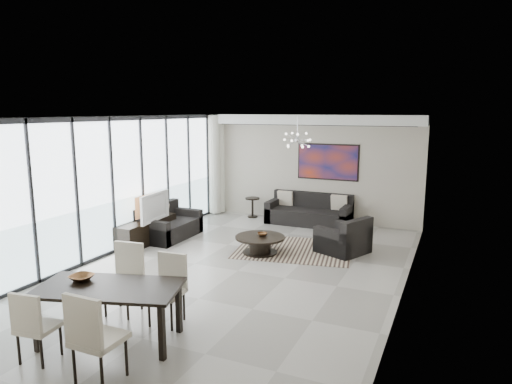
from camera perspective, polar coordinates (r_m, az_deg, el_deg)
The scene contains 20 objects.
room_shell at distance 8.26m, azimuth 0.53°, elevation -0.77°, with size 6.00×9.00×2.90m.
window_wall at distance 10.03m, azimuth -17.13°, elevation 0.83°, with size 0.37×8.95×2.90m.
soffit at distance 12.31m, azimuth 6.63°, elevation 8.96°, with size 5.98×0.40×0.26m, color white.
painting at distance 12.41m, azimuth 8.96°, elevation 3.73°, with size 1.68×0.04×0.98m, color #AD3518.
chandelier at distance 10.53m, azimuth 5.19°, elevation 6.50°, with size 0.66×0.66×0.71m.
rug at distance 10.14m, azimuth 4.77°, elevation -7.14°, with size 2.47×1.90×0.01m, color black.
coffee_table at distance 9.80m, azimuth 0.51°, elevation -6.47°, with size 1.07×1.07×0.37m.
bowl_coffee at distance 9.78m, azimuth 0.81°, elevation -5.31°, with size 0.21×0.21×0.07m, color brown.
sofa_main at distance 12.36m, azimuth 6.67°, elevation -2.72°, with size 2.23×0.91×0.81m.
loveseat at distance 11.17m, azimuth -10.88°, elevation -4.26°, with size 0.89×1.58×0.79m.
armchair at distance 10.00m, azimuth 10.96°, elevation -5.98°, with size 1.19×1.21×0.79m.
side_table at distance 13.01m, azimuth -0.44°, elevation -1.52°, with size 0.41×0.41×0.57m.
tv_console at distance 10.84m, azimuth -13.57°, elevation -4.79°, with size 0.49×1.74×0.54m, color black.
television at distance 10.60m, azimuth -13.03°, elevation -1.81°, with size 1.12×0.15×0.64m, color gray.
dining_table at distance 6.37m, azimuth -17.90°, elevation -11.88°, with size 2.03×1.42×0.77m.
dining_chair_sw at distance 6.25m, azimuth -26.14°, elevation -14.45°, with size 0.47×0.47×0.92m.
dining_chair_se at distance 5.50m, azimuth -19.85°, elevation -16.22°, with size 0.51×0.51×1.09m.
dining_chair_nw at distance 7.27m, azimuth -15.93°, elevation -9.64°, with size 0.54×0.54×1.05m.
dining_chair_ne at distance 6.80m, azimuth -10.77°, elevation -11.13°, with size 0.49×0.49×1.00m.
bowl_dining at distance 6.65m, azimuth -20.97°, elevation -9.97°, with size 0.31×0.31×0.07m, color brown.
Camera 1 is at (3.69, -7.44, 3.03)m, focal length 32.00 mm.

